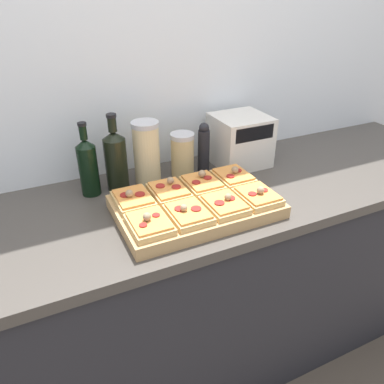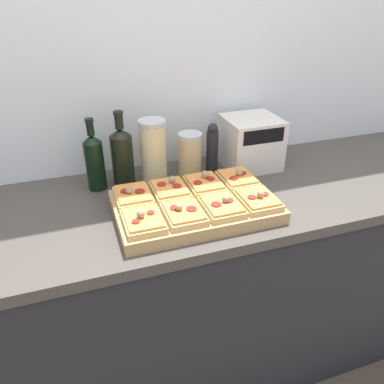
% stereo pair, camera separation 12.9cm
% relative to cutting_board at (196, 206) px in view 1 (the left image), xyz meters
% --- Properties ---
extents(wall_back, '(6.00, 0.06, 2.50)m').
position_rel_cutting_board_xyz_m(wall_back, '(0.04, 0.46, 0.32)').
color(wall_back, silver).
rests_on(wall_back, ground_plane).
extents(kitchen_counter, '(2.63, 0.67, 0.91)m').
position_rel_cutting_board_xyz_m(kitchen_counter, '(0.04, 0.11, -0.47)').
color(kitchen_counter, '#232328').
rests_on(kitchen_counter, ground_plane).
extents(cutting_board, '(0.54, 0.34, 0.04)m').
position_rel_cutting_board_xyz_m(cutting_board, '(0.00, 0.00, 0.00)').
color(cutting_board, tan).
rests_on(cutting_board, kitchen_counter).
extents(pizza_slice_back_left, '(0.12, 0.15, 0.05)m').
position_rel_cutting_board_xyz_m(pizza_slice_back_left, '(-0.20, 0.08, 0.04)').
color(pizza_slice_back_left, tan).
rests_on(pizza_slice_back_left, cutting_board).
extents(pizza_slice_back_midleft, '(0.12, 0.15, 0.05)m').
position_rel_cutting_board_xyz_m(pizza_slice_back_midleft, '(-0.06, 0.08, 0.04)').
color(pizza_slice_back_midleft, tan).
rests_on(pizza_slice_back_midleft, cutting_board).
extents(pizza_slice_back_midright, '(0.12, 0.15, 0.06)m').
position_rel_cutting_board_xyz_m(pizza_slice_back_midright, '(0.07, 0.08, 0.04)').
color(pizza_slice_back_midright, tan).
rests_on(pizza_slice_back_midright, cutting_board).
extents(pizza_slice_back_right, '(0.12, 0.15, 0.05)m').
position_rel_cutting_board_xyz_m(pizza_slice_back_right, '(0.20, 0.08, 0.04)').
color(pizza_slice_back_right, tan).
rests_on(pizza_slice_back_right, cutting_board).
extents(pizza_slice_front_left, '(0.12, 0.15, 0.05)m').
position_rel_cutting_board_xyz_m(pizza_slice_front_left, '(-0.20, -0.08, 0.04)').
color(pizza_slice_front_left, tan).
rests_on(pizza_slice_front_left, cutting_board).
extents(pizza_slice_front_midleft, '(0.12, 0.15, 0.05)m').
position_rel_cutting_board_xyz_m(pizza_slice_front_midleft, '(-0.07, -0.08, 0.04)').
color(pizza_slice_front_midleft, tan).
rests_on(pizza_slice_front_midleft, cutting_board).
extents(pizza_slice_front_midright, '(0.12, 0.15, 0.05)m').
position_rel_cutting_board_xyz_m(pizza_slice_front_midright, '(0.07, -0.08, 0.04)').
color(pizza_slice_front_midright, tan).
rests_on(pizza_slice_front_midright, cutting_board).
extents(pizza_slice_front_right, '(0.12, 0.15, 0.05)m').
position_rel_cutting_board_xyz_m(pizza_slice_front_right, '(0.20, -0.08, 0.04)').
color(pizza_slice_front_right, tan).
rests_on(pizza_slice_front_right, cutting_board).
extents(olive_oil_bottle, '(0.07, 0.07, 0.28)m').
position_rel_cutting_board_xyz_m(olive_oil_bottle, '(-0.30, 0.29, 0.09)').
color(olive_oil_bottle, black).
rests_on(olive_oil_bottle, kitchen_counter).
extents(wine_bottle, '(0.08, 0.08, 0.29)m').
position_rel_cutting_board_xyz_m(wine_bottle, '(-0.19, 0.29, 0.10)').
color(wine_bottle, black).
rests_on(wine_bottle, kitchen_counter).
extents(grain_jar_tall, '(0.11, 0.11, 0.25)m').
position_rel_cutting_board_xyz_m(grain_jar_tall, '(-0.07, 0.29, 0.10)').
color(grain_jar_tall, beige).
rests_on(grain_jar_tall, kitchen_counter).
extents(grain_jar_short, '(0.10, 0.10, 0.18)m').
position_rel_cutting_board_xyz_m(grain_jar_short, '(0.08, 0.29, 0.07)').
color(grain_jar_short, tan).
rests_on(grain_jar_short, kitchen_counter).
extents(pepper_mill, '(0.05, 0.05, 0.21)m').
position_rel_cutting_board_xyz_m(pepper_mill, '(0.18, 0.29, 0.08)').
color(pepper_mill, black).
rests_on(pepper_mill, kitchen_counter).
extents(toaster_oven, '(0.25, 0.22, 0.21)m').
position_rel_cutting_board_xyz_m(toaster_oven, '(0.35, 0.29, 0.08)').
color(toaster_oven, beige).
rests_on(toaster_oven, kitchen_counter).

